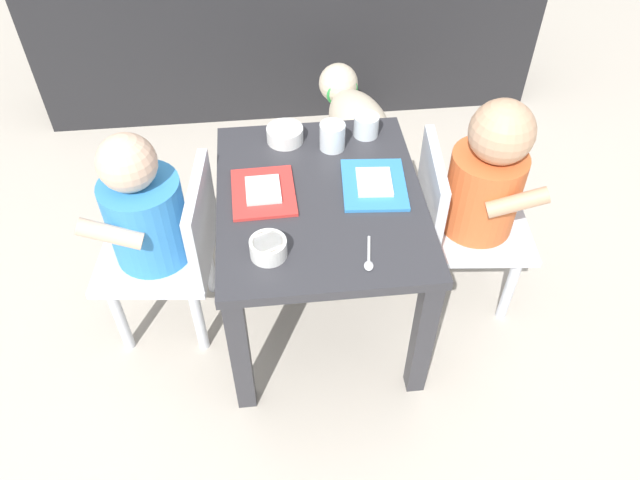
{
  "coord_description": "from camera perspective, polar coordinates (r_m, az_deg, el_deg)",
  "views": [
    {
      "loc": [
        -0.12,
        -1.08,
        1.37
      ],
      "look_at": [
        0.0,
        0.0,
        0.28
      ],
      "focal_mm": 34.42,
      "sensor_mm": 36.0,
      "label": 1
    }
  ],
  "objects": [
    {
      "name": "cereal_bowl_right_side",
      "position": [
        1.29,
        -4.83,
        -0.7
      ],
      "size": [
        0.08,
        0.08,
        0.04
      ],
      "color": "white",
      "rests_on": "dining_table"
    },
    {
      "name": "water_cup_left",
      "position": [
        1.56,
        1.16,
        9.51
      ],
      "size": [
        0.07,
        0.07,
        0.07
      ],
      "color": "white",
      "rests_on": "dining_table"
    },
    {
      "name": "food_tray_right",
      "position": [
        1.47,
        5.05,
        5.22
      ],
      "size": [
        0.16,
        0.2,
        0.02
      ],
      "color": "#388CD8",
      "rests_on": "dining_table"
    },
    {
      "name": "seated_child_left",
      "position": [
        1.51,
        -15.47,
        1.97
      ],
      "size": [
        0.31,
        0.31,
        0.61
      ],
      "color": "silver",
      "rests_on": "ground"
    },
    {
      "name": "seated_child_right",
      "position": [
        1.57,
        14.75,
        4.92
      ],
      "size": [
        0.31,
        0.31,
        0.63
      ],
      "color": "silver",
      "rests_on": "ground"
    },
    {
      "name": "dining_table",
      "position": [
        1.49,
        0.0,
        1.95
      ],
      "size": [
        0.48,
        0.59,
        0.43
      ],
      "color": "#333338",
      "rests_on": "ground"
    },
    {
      "name": "water_cup_right",
      "position": [
        1.62,
        4.32,
        10.45
      ],
      "size": [
        0.07,
        0.07,
        0.06
      ],
      "color": "white",
      "rests_on": "dining_table"
    },
    {
      "name": "ground_plane",
      "position": [
        1.75,
        0.0,
        -6.4
      ],
      "size": [
        7.0,
        7.0,
        0.0
      ],
      "primitive_type": "plane",
      "color": "beige"
    },
    {
      "name": "dog",
      "position": [
        2.07,
        3.29,
        11.25
      ],
      "size": [
        0.25,
        0.44,
        0.33
      ],
      "color": "beige",
      "rests_on": "ground"
    },
    {
      "name": "food_tray_left",
      "position": [
        1.44,
        -5.29,
        4.49
      ],
      "size": [
        0.15,
        0.18,
        0.02
      ],
      "color": "red",
      "rests_on": "dining_table"
    },
    {
      "name": "veggie_bowl_near",
      "position": [
        1.6,
        -3.28,
        9.82
      ],
      "size": [
        0.09,
        0.09,
        0.04
      ],
      "color": "white",
      "rests_on": "dining_table"
    },
    {
      "name": "spoon_by_left_tray",
      "position": [
        1.3,
        4.56,
        -1.59
      ],
      "size": [
        0.03,
        0.1,
        0.01
      ],
      "color": "silver",
      "rests_on": "dining_table"
    }
  ]
}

